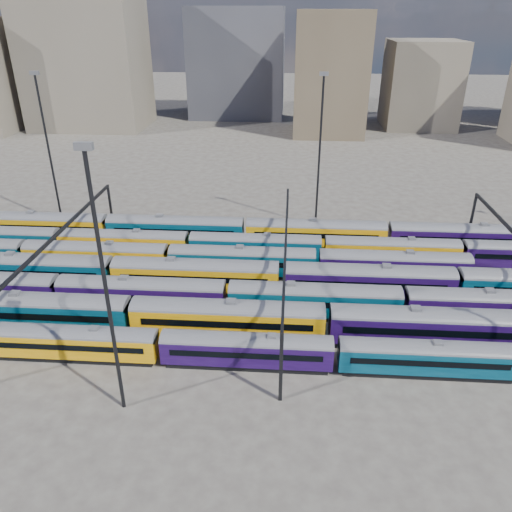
# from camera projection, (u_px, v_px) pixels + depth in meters

# --- Properties ---
(ground) EXTENTS (500.00, 500.00, 0.00)m
(ground) POSITION_uv_depth(u_px,v_px,m) (210.00, 292.00, 67.39)
(ground) COLOR #46403B
(ground) RESTS_ON ground
(rake_0) EXTENTS (111.57, 2.72, 4.57)m
(rake_0) POSITION_uv_depth(u_px,v_px,m) (159.00, 343.00, 53.13)
(rake_0) COLOR black
(rake_0) RESTS_ON ground
(rake_1) EXTENTS (135.08, 3.29, 5.56)m
(rake_1) POSITION_uv_depth(u_px,v_px,m) (327.00, 320.00, 56.21)
(rake_1) COLOR black
(rake_1) RESTS_ON ground
(rake_2) EXTENTS (128.10, 3.12, 5.26)m
(rake_2) POSITION_uv_depth(u_px,v_px,m) (227.00, 294.00, 61.50)
(rake_2) COLOR black
(rake_2) RESTS_ON ground
(rake_3) EXTENTS (135.22, 3.30, 5.56)m
(rake_3) POSITION_uv_depth(u_px,v_px,m) (281.00, 275.00, 65.48)
(rake_3) COLOR black
(rake_3) RESTS_ON ground
(rake_4) EXTENTS (105.16, 3.08, 5.19)m
(rake_4) POSITION_uv_depth(u_px,v_px,m) (96.00, 253.00, 71.72)
(rake_4) COLOR black
(rake_4) RESTS_ON ground
(rake_5) EXTENTS (100.40, 2.94, 4.95)m
(rake_5) POSITION_uv_depth(u_px,v_px,m) (255.00, 244.00, 74.80)
(rake_5) COLOR black
(rake_5) RESTS_ON ground
(rake_6) EXTENTS (111.33, 3.26, 5.50)m
(rake_6) POSITION_uv_depth(u_px,v_px,m) (176.00, 227.00, 79.97)
(rake_6) COLOR black
(rake_6) RESTS_ON ground
(gantry_1) EXTENTS (0.35, 40.35, 8.03)m
(gantry_1) POSITION_uv_depth(u_px,v_px,m) (58.00, 242.00, 65.61)
(gantry_1) COLOR black
(gantry_1) RESTS_ON ground
(gantry_2) EXTENTS (0.35, 40.35, 8.03)m
(gantry_2) POSITION_uv_depth(u_px,v_px,m) (286.00, 249.00, 63.72)
(gantry_2) COLOR black
(gantry_2) RESTS_ON ground
(mast_1) EXTENTS (1.40, 0.50, 25.60)m
(mast_1) POSITION_uv_depth(u_px,v_px,m) (48.00, 145.00, 82.65)
(mast_1) COLOR black
(mast_1) RESTS_ON ground
(mast_2) EXTENTS (1.40, 0.50, 25.60)m
(mast_2) POSITION_uv_depth(u_px,v_px,m) (104.00, 280.00, 41.83)
(mast_2) COLOR black
(mast_2) RESTS_ON ground
(mast_3) EXTENTS (1.40, 0.50, 25.60)m
(mast_3) POSITION_uv_depth(u_px,v_px,m) (320.00, 147.00, 81.60)
(mast_3) COLOR black
(mast_3) RESTS_ON ground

